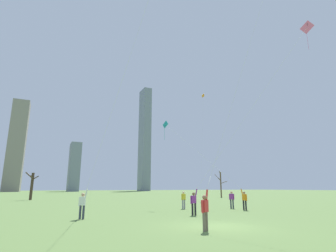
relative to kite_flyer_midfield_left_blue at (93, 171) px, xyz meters
name	(u,v)px	position (x,y,z in m)	size (l,w,h in m)	color
ground_plane	(217,226)	(5.53, -5.65, -2.98)	(400.00, 400.00, 0.00)	#5B7A3D
kite_flyer_midfield_left_blue	(93,171)	(0.00, 0.00, 0.00)	(3.49, 4.73, 15.99)	#33384C
kite_flyer_midfield_center_green	(220,154)	(5.36, -6.43, 0.67)	(9.38, 2.59, 19.85)	#726656
kite_flyer_foreground_left_teal	(231,187)	(13.00, 2.46, -0.97)	(5.00, 7.56, 9.32)	black
kite_flyer_far_back_pink	(213,172)	(8.56, -1.10, 0.09)	(9.17, 5.15, 15.48)	black
bystander_far_off_by_trees	(184,199)	(9.44, 5.17, -2.08)	(0.50, 0.25, 1.62)	gray
bystander_watching_nearby	(232,199)	(13.94, 3.67, -2.08)	(0.37, 0.42, 1.62)	#33384C
distant_kite_drifting_left_orange	(203,110)	(19.10, 16.20, 11.02)	(4.03, 4.43, 16.97)	orange
bare_tree_rightmost	(221,184)	(31.38, 29.05, -0.18)	(1.85, 2.64, 5.38)	brown
bare_tree_leftmost	(32,185)	(-4.28, 32.01, -0.57)	(2.13, 1.98, 4.53)	#423326
skyline_tall_tower	(17,145)	(-16.11, 138.64, 20.47)	(7.87, 11.19, 46.91)	gray
skyline_squat_block	(74,167)	(12.55, 133.82, 9.87)	(5.38, 10.90, 25.71)	gray
skyline_short_annex	(145,138)	(54.75, 139.81, 29.83)	(5.04, 10.42, 65.63)	gray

